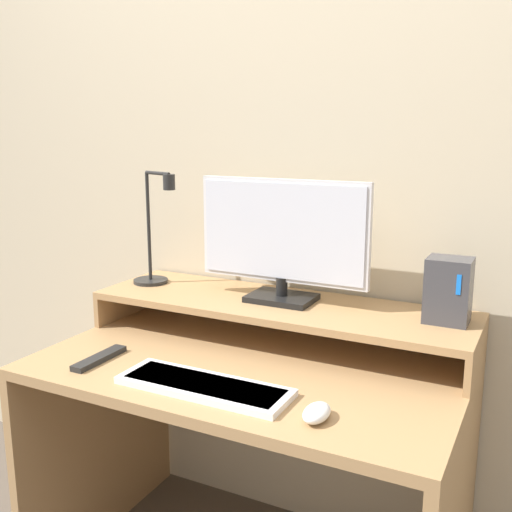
# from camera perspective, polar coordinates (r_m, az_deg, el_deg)

# --- Properties ---
(wall_back) EXTENTS (6.00, 0.05, 2.50)m
(wall_back) POSITION_cam_1_polar(r_m,az_deg,el_deg) (1.98, 4.92, 8.21)
(wall_back) COLOR beige
(wall_back) RESTS_ON ground_plane
(desk) EXTENTS (1.19, 0.74, 0.73)m
(desk) POSITION_cam_1_polar(r_m,az_deg,el_deg) (1.82, -0.50, -16.15)
(desk) COLOR #A87F51
(desk) RESTS_ON ground_plane
(monitor_shelf) EXTENTS (1.19, 0.35, 0.12)m
(monitor_shelf) POSITION_cam_1_polar(r_m,az_deg,el_deg) (1.86, 2.25, -4.94)
(monitor_shelf) COLOR #A87F51
(monitor_shelf) RESTS_ON desk
(monitor) EXTENTS (0.55, 0.15, 0.38)m
(monitor) POSITION_cam_1_polar(r_m,az_deg,el_deg) (1.83, 2.40, 1.74)
(monitor) COLOR black
(monitor) RESTS_ON monitor_shelf
(desk_lamp) EXTENTS (0.20, 0.12, 0.39)m
(desk_lamp) POSITION_cam_1_polar(r_m,az_deg,el_deg) (2.06, -9.60, 1.19)
(desk_lamp) COLOR black
(desk_lamp) RESTS_ON monitor_shelf
(router_dock) EXTENTS (0.12, 0.10, 0.18)m
(router_dock) POSITION_cam_1_polar(r_m,az_deg,el_deg) (1.73, 17.85, -3.13)
(router_dock) COLOR #3D3D42
(router_dock) RESTS_ON monitor_shelf
(keyboard) EXTENTS (0.45, 0.15, 0.02)m
(keyboard) POSITION_cam_1_polar(r_m,az_deg,el_deg) (1.55, -4.98, -12.22)
(keyboard) COLOR white
(keyboard) RESTS_ON desk
(mouse) EXTENTS (0.06, 0.10, 0.04)m
(mouse) POSITION_cam_1_polar(r_m,az_deg,el_deg) (1.40, 5.80, -14.63)
(mouse) COLOR white
(mouse) RESTS_ON desk
(remote_control) EXTENTS (0.04, 0.19, 0.02)m
(remote_control) POSITION_cam_1_polar(r_m,az_deg,el_deg) (1.78, -14.70, -9.40)
(remote_control) COLOR black
(remote_control) RESTS_ON desk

